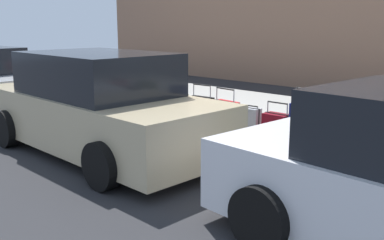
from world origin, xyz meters
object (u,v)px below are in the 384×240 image
Objects in this scene: suitcase_teal_3 at (332,141)px; fire_hydrant at (140,96)px; suitcase_olive_2 at (369,140)px; suitcase_navy_4 at (302,128)px; suitcase_red_7 at (225,118)px; suitcase_olive_9 at (179,109)px; suitcase_maroon_5 at (276,129)px; parked_car_beige_1 at (99,107)px; suitcase_silver_6 at (249,124)px; suitcase_teal_10 at (163,102)px; bollard_post at (122,98)px; suitcase_black_8 at (202,113)px.

suitcase_teal_3 is 0.73× the size of fire_hydrant.
suitcase_navy_4 reaches higher than suitcase_olive_2.
suitcase_red_7 reaches higher than fire_hydrant.
suitcase_olive_2 is 1.19× the size of suitcase_olive_9.
fire_hydrant is at bearing 0.49° from suitcase_maroon_5.
suitcase_olive_9 is 1.92m from parked_car_beige_1.
suitcase_silver_6 reaches higher than suitcase_teal_3.
suitcase_teal_10 is at bearing -0.10° from suitcase_teal_3.
suitcase_red_7 reaches higher than suitcase_silver_6.
suitcase_olive_2 reaches higher than suitcase_olive_9.
suitcase_red_7 is 1.01× the size of suitcase_olive_9.
suitcase_olive_9 is 1.27m from fire_hydrant.
suitcase_teal_3 is at bearing 178.88° from suitcase_red_7.
fire_hydrant is (1.26, -0.07, 0.12)m from suitcase_olive_9.
suitcase_red_7 is at bearing -0.38° from suitcase_silver_6.
suitcase_olive_2 is 2.61m from suitcase_red_7.
suitcase_red_7 is at bearing -0.57° from suitcase_olive_2.
suitcase_olive_2 reaches higher than bollard_post.
bollard_post is (4.42, 0.11, -0.05)m from suitcase_navy_4.
bollard_post is 2.59m from parked_car_beige_1.
suitcase_silver_6 is 0.58× the size of suitcase_teal_10.
suitcase_red_7 is 0.59m from suitcase_black_8.
suitcase_silver_6 is at bearing 179.66° from fire_hydrant.
suitcase_maroon_5 is (1.01, -0.08, -0.02)m from suitcase_teal_3.
fire_hydrant is at bearing -0.45° from suitcase_olive_2.
suitcase_maroon_5 is at bearing -177.38° from bollard_post.
suitcase_teal_3 is 0.60× the size of suitcase_navy_4.
suitcase_navy_4 is 1.40× the size of suitcase_maroon_5.
suitcase_red_7 is (0.55, -0.00, 0.02)m from suitcase_silver_6.
suitcase_olive_9 reaches higher than bollard_post.
suitcase_maroon_5 is at bearing -174.86° from suitcase_silver_6.
suitcase_red_7 is 1.26× the size of bollard_post.
suitcase_black_8 reaches higher than suitcase_red_7.
bollard_post is (3.40, 0.13, 0.06)m from suitcase_silver_6.
suitcase_black_8 is 1.79m from fire_hydrant.
bollard_post is at bearing 2.74° from suitcase_olive_9.
parked_car_beige_1 reaches higher than suitcase_black_8.
suitcase_red_7 is 1.12m from suitcase_olive_9.
parked_car_beige_1 is (1.03, 1.95, 0.33)m from suitcase_red_7.
suitcase_silver_6 is at bearing 5.14° from suitcase_maroon_5.
suitcase_navy_4 reaches higher than suitcase_black_8.
bollard_post is (3.92, 0.18, 0.07)m from suitcase_maroon_5.
suitcase_olive_2 is 4.12m from parked_car_beige_1.
suitcase_teal_10 is at bearing -72.95° from parked_car_beige_1.
suitcase_teal_10 is at bearing 0.11° from suitcase_olive_2.
suitcase_teal_3 is at bearing -179.77° from suitcase_olive_9.
suitcase_silver_6 is at bearing -1.38° from suitcase_teal_3.
bollard_post is at bearing 17.65° from fire_hydrant.
suitcase_navy_4 is (0.51, -0.01, 0.10)m from suitcase_teal_3.
suitcase_maroon_5 is at bearing -7.71° from suitcase_navy_4.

